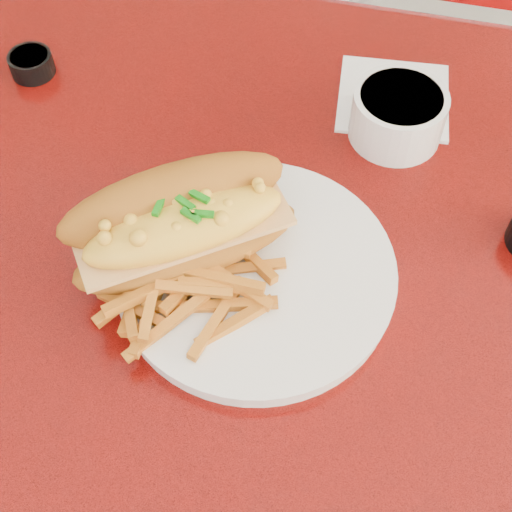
% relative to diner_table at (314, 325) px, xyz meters
% --- Properties ---
extents(ground, '(8.00, 8.00, 0.00)m').
position_rel_diner_table_xyz_m(ground, '(0.00, 0.00, -0.61)').
color(ground, beige).
rests_on(ground, ground).
extents(diner_table, '(1.23, 0.83, 0.77)m').
position_rel_diner_table_xyz_m(diner_table, '(0.00, 0.00, 0.00)').
color(diner_table, red).
rests_on(diner_table, ground).
extents(booth_bench_far, '(1.20, 0.51, 0.90)m').
position_rel_diner_table_xyz_m(booth_bench_far, '(0.00, 0.81, -0.32)').
color(booth_bench_far, maroon).
rests_on(booth_bench_far, ground).
extents(dinner_plate, '(0.29, 0.29, 0.02)m').
position_rel_diner_table_xyz_m(dinner_plate, '(-0.06, -0.05, 0.17)').
color(dinner_plate, white).
rests_on(dinner_plate, diner_table).
extents(mac_hoagie, '(0.24, 0.21, 0.10)m').
position_rel_diner_table_xyz_m(mac_hoagie, '(-0.13, -0.05, 0.22)').
color(mac_hoagie, '#AD651C').
rests_on(mac_hoagie, dinner_plate).
extents(fries_pile, '(0.13, 0.12, 0.04)m').
position_rel_diner_table_xyz_m(fries_pile, '(-0.11, -0.09, 0.20)').
color(fries_pile, orange).
rests_on(fries_pile, dinner_plate).
extents(fork, '(0.07, 0.12, 0.00)m').
position_rel_diner_table_xyz_m(fork, '(-0.00, -0.02, 0.18)').
color(fork, silver).
rests_on(fork, dinner_plate).
extents(gravy_ramekin, '(0.11, 0.11, 0.06)m').
position_rel_diner_table_xyz_m(gravy_ramekin, '(0.05, 0.17, 0.19)').
color(gravy_ramekin, white).
rests_on(gravy_ramekin, diner_table).
extents(sauce_cup_left, '(0.07, 0.07, 0.03)m').
position_rel_diner_table_xyz_m(sauce_cup_left, '(-0.38, 0.17, 0.18)').
color(sauce_cup_left, black).
rests_on(sauce_cup_left, diner_table).
extents(paper_napkin, '(0.14, 0.14, 0.00)m').
position_rel_diner_table_xyz_m(paper_napkin, '(0.04, 0.22, 0.16)').
color(paper_napkin, white).
rests_on(paper_napkin, diner_table).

